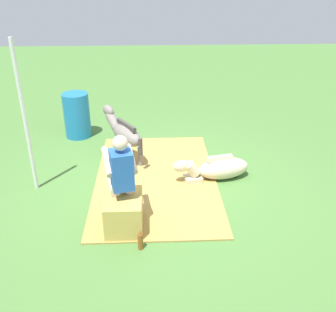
{
  "coord_description": "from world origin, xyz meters",
  "views": [
    {
      "loc": [
        -5.6,
        0.18,
        3.29
      ],
      "look_at": [
        -0.16,
        -0.06,
        0.55
      ],
      "focal_mm": 41.1,
      "sensor_mm": 36.0,
      "label": 1
    }
  ],
  "objects_px": {
    "hay_bale": "(124,213)",
    "water_barrel": "(77,115)",
    "person_seated": "(121,174)",
    "soda_bottle": "(140,240)",
    "tent_pole_left": "(25,119)",
    "pony_standing": "(124,133)",
    "pony_lying": "(218,168)"
  },
  "relations": [
    {
      "from": "hay_bale",
      "to": "water_barrel",
      "type": "xyz_separation_m",
      "value": [
        3.23,
        1.15,
        0.22
      ]
    },
    {
      "from": "hay_bale",
      "to": "person_seated",
      "type": "relative_size",
      "value": 0.47
    },
    {
      "from": "soda_bottle",
      "to": "tent_pole_left",
      "type": "bearing_deg",
      "value": 47.57
    },
    {
      "from": "person_seated",
      "to": "pony_standing",
      "type": "relative_size",
      "value": 1.15
    },
    {
      "from": "hay_bale",
      "to": "pony_standing",
      "type": "xyz_separation_m",
      "value": [
        2.06,
        0.1,
        0.29
      ]
    },
    {
      "from": "pony_standing",
      "to": "pony_lying",
      "type": "bearing_deg",
      "value": -115.39
    },
    {
      "from": "pony_standing",
      "to": "tent_pole_left",
      "type": "distance_m",
      "value": 1.81
    },
    {
      "from": "pony_standing",
      "to": "tent_pole_left",
      "type": "bearing_deg",
      "value": 123.96
    },
    {
      "from": "hay_bale",
      "to": "pony_lying",
      "type": "height_order",
      "value": "hay_bale"
    },
    {
      "from": "person_seated",
      "to": "water_barrel",
      "type": "bearing_deg",
      "value": 20.12
    },
    {
      "from": "pony_lying",
      "to": "person_seated",
      "type": "bearing_deg",
      "value": 126.71
    },
    {
      "from": "hay_bale",
      "to": "person_seated",
      "type": "distance_m",
      "value": 0.54
    },
    {
      "from": "person_seated",
      "to": "soda_bottle",
      "type": "xyz_separation_m",
      "value": [
        -0.62,
        -0.25,
        -0.62
      ]
    },
    {
      "from": "pony_standing",
      "to": "person_seated",
      "type": "bearing_deg",
      "value": -177.8
    },
    {
      "from": "water_barrel",
      "to": "tent_pole_left",
      "type": "distance_m",
      "value": 2.26
    },
    {
      "from": "hay_bale",
      "to": "person_seated",
      "type": "xyz_separation_m",
      "value": [
        0.16,
        0.03,
        0.52
      ]
    },
    {
      "from": "person_seated",
      "to": "pony_standing",
      "type": "height_order",
      "value": "person_seated"
    },
    {
      "from": "hay_bale",
      "to": "pony_lying",
      "type": "relative_size",
      "value": 0.48
    },
    {
      "from": "pony_standing",
      "to": "water_barrel",
      "type": "height_order",
      "value": "water_barrel"
    },
    {
      "from": "pony_lying",
      "to": "soda_bottle",
      "type": "xyz_separation_m",
      "value": [
        -1.76,
        1.28,
        -0.05
      ]
    },
    {
      "from": "pony_lying",
      "to": "tent_pole_left",
      "type": "height_order",
      "value": "tent_pole_left"
    },
    {
      "from": "hay_bale",
      "to": "tent_pole_left",
      "type": "xyz_separation_m",
      "value": [
        1.12,
        1.5,
        0.95
      ]
    },
    {
      "from": "hay_bale",
      "to": "soda_bottle",
      "type": "xyz_separation_m",
      "value": [
        -0.45,
        -0.23,
        -0.11
      ]
    },
    {
      "from": "water_barrel",
      "to": "hay_bale",
      "type": "bearing_deg",
      "value": -160.41
    },
    {
      "from": "hay_bale",
      "to": "pony_lying",
      "type": "bearing_deg",
      "value": -49.09
    },
    {
      "from": "pony_lying",
      "to": "soda_bottle",
      "type": "bearing_deg",
      "value": 144.01
    },
    {
      "from": "hay_bale",
      "to": "tent_pole_left",
      "type": "height_order",
      "value": "tent_pole_left"
    },
    {
      "from": "pony_lying",
      "to": "soda_bottle",
      "type": "relative_size",
      "value": 4.75
    },
    {
      "from": "pony_lying",
      "to": "water_barrel",
      "type": "height_order",
      "value": "water_barrel"
    },
    {
      "from": "pony_lying",
      "to": "tent_pole_left",
      "type": "distance_m",
      "value": 3.17
    },
    {
      "from": "person_seated",
      "to": "soda_bottle",
      "type": "distance_m",
      "value": 0.91
    },
    {
      "from": "hay_bale",
      "to": "water_barrel",
      "type": "relative_size",
      "value": 0.7
    }
  ]
}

